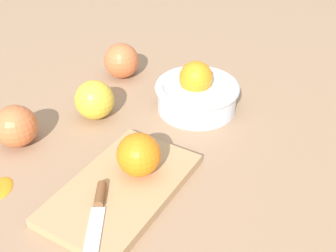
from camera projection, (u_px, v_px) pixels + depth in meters
ground_plane at (129, 149)px, 0.74m from camera, size 2.40×2.40×0.00m
bowl at (197, 93)px, 0.83m from camera, size 0.17×0.17×0.10m
cutting_board at (122, 189)px, 0.65m from camera, size 0.27×0.18×0.02m
orange_on_board at (139, 155)px, 0.65m from camera, size 0.07×0.07×0.07m
knife at (97, 212)px, 0.59m from camera, size 0.15×0.08×0.01m
apple_front_left at (94, 100)px, 0.81m from camera, size 0.08×0.08×0.08m
apple_front_right at (16, 126)px, 0.73m from camera, size 0.08×0.08×0.08m
apple_front_left_2 at (121, 61)px, 0.94m from camera, size 0.08×0.08×0.08m
citrus_peel at (0, 186)px, 0.66m from camera, size 0.06×0.06×0.01m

